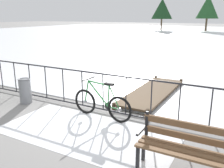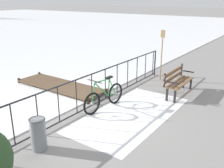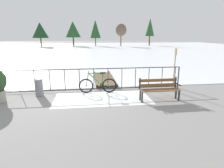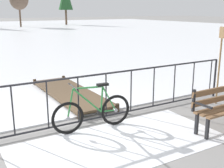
% 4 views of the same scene
% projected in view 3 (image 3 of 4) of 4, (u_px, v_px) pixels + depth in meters
% --- Properties ---
extents(ground_plane, '(160.00, 160.00, 0.00)m').
position_uv_depth(ground_plane, '(87.00, 91.00, 9.02)').
color(ground_plane, gray).
extents(frozen_pond, '(80.00, 56.00, 0.03)m').
position_uv_depth(frozen_pond, '(86.00, 49.00, 36.29)').
color(frozen_pond, white).
rests_on(frozen_pond, ground).
extents(snow_patch, '(3.95, 1.93, 0.01)m').
position_uv_depth(snow_patch, '(102.00, 98.00, 7.95)').
color(snow_patch, white).
rests_on(snow_patch, ground).
extents(railing_fence, '(9.06, 0.06, 1.07)m').
position_uv_depth(railing_fence, '(87.00, 79.00, 8.88)').
color(railing_fence, '#232328').
rests_on(railing_fence, ground).
extents(bicycle_near_railing, '(1.71, 0.52, 0.97)m').
position_uv_depth(bicycle_near_railing, '(98.00, 85.00, 8.67)').
color(bicycle_near_railing, black).
rests_on(bicycle_near_railing, ground).
extents(park_bench, '(1.60, 0.49, 0.89)m').
position_uv_depth(park_bench, '(159.00, 88.00, 7.69)').
color(park_bench, brown).
rests_on(park_bench, ground).
extents(trash_bin, '(0.35, 0.35, 0.73)m').
position_uv_depth(trash_bin, '(39.00, 87.00, 8.22)').
color(trash_bin, gray).
rests_on(trash_bin, ground).
extents(oar_upright, '(0.04, 0.16, 1.98)m').
position_uv_depth(oar_upright, '(175.00, 67.00, 8.78)').
color(oar_upright, '#937047').
rests_on(oar_upright, ground).
extents(wooden_dock, '(1.10, 3.58, 0.20)m').
position_uv_depth(wooden_dock, '(104.00, 78.00, 11.08)').
color(wooden_dock, brown).
rests_on(wooden_dock, ground).
extents(tree_far_west, '(3.56, 3.56, 5.65)m').
position_uv_depth(tree_far_west, '(73.00, 29.00, 44.60)').
color(tree_far_west, brown).
rests_on(tree_far_west, ground).
extents(tree_west_mid, '(2.48, 2.48, 5.96)m').
position_uv_depth(tree_west_mid, '(95.00, 29.00, 44.41)').
color(tree_west_mid, brown).
rests_on(tree_west_mid, ground).
extents(tree_centre, '(2.22, 2.22, 6.46)m').
position_uv_depth(tree_centre, '(150.00, 27.00, 46.79)').
color(tree_centre, brown).
rests_on(tree_centre, ground).
extents(tree_east_mid, '(3.55, 3.55, 5.26)m').
position_uv_depth(tree_east_mid, '(40.00, 30.00, 42.43)').
color(tree_east_mid, brown).
rests_on(tree_east_mid, ground).
extents(tree_far_east, '(2.53, 2.53, 5.08)m').
position_uv_depth(tree_far_east, '(121.00, 30.00, 44.17)').
color(tree_far_east, brown).
rests_on(tree_far_east, ground).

